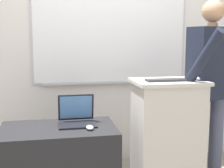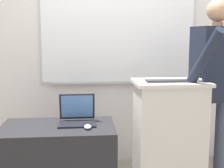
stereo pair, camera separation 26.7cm
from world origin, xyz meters
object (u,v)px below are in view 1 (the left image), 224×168
Objects in this scene: wireless_keyboard at (168,80)px; computer_mouse_by_keyboard at (197,78)px; person_presenter at (210,82)px; lectern_podium at (167,138)px; computer_mouse_by_laptop at (90,127)px; laptop at (77,116)px; side_desk at (59,167)px.

computer_mouse_by_keyboard is at bearing 0.83° from wireless_keyboard.
person_presenter is 0.20m from computer_mouse_by_keyboard.
lectern_podium is 0.60m from computer_mouse_by_keyboard.
lectern_podium is 0.75m from computer_mouse_by_laptop.
lectern_podium is 3.31× the size of laptop.
computer_mouse_by_laptop is at bearing -170.04° from lectern_podium.
computer_mouse_by_keyboard is (-0.17, -0.09, 0.05)m from person_presenter.
laptop is at bearing 173.06° from computer_mouse_by_keyboard.
person_presenter is 17.59× the size of computer_mouse_by_keyboard.
wireless_keyboard is 0.78m from computer_mouse_by_laptop.
lectern_podium is 0.84m from laptop.
person_presenter reaches higher than side_desk.
person_presenter reaches higher than wireless_keyboard.
side_desk is at bearing 164.48° from person_presenter.
wireless_keyboard reaches higher than laptop.
wireless_keyboard reaches higher than computer_mouse_by_laptop.
wireless_keyboard is 3.93× the size of computer_mouse_by_laptop.
computer_mouse_by_keyboard is at bearing -12.51° from lectern_podium.
computer_mouse_by_laptop is (0.09, -0.20, -0.05)m from laptop.
lectern_podium is at bearing 9.96° from computer_mouse_by_laptop.
computer_mouse_by_keyboard is at bearing -6.94° from laptop.
laptop is 0.81× the size of wireless_keyboard.
computer_mouse_by_laptop is 1.03m from computer_mouse_by_keyboard.
side_desk is 3.01× the size of laptop.
computer_mouse_by_laptop is (-1.13, -0.16, -0.32)m from person_presenter.
laptop is 3.19× the size of computer_mouse_by_keyboard.
side_desk is at bearing -151.01° from laptop.
laptop reaches higher than computer_mouse_by_laptop.
computer_mouse_by_laptop is at bearing -174.47° from wireless_keyboard.
computer_mouse_by_laptop is at bearing -65.75° from laptop.
computer_mouse_by_keyboard is at bearing 4.21° from computer_mouse_by_laptop.
person_presenter reaches higher than computer_mouse_by_laptop.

